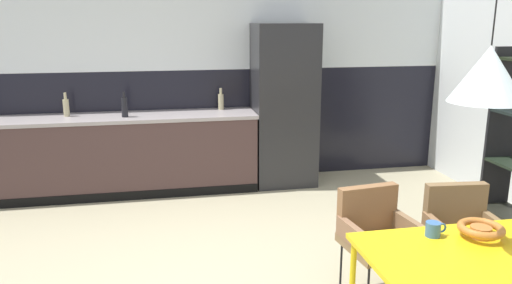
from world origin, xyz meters
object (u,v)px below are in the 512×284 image
refrigerator_column (284,106)px  mug_short_terracotta (433,229)px  armchair_facing_counter (375,229)px  fruit_bowl (481,229)px  bottle_oil_tall (124,107)px  pendant_lamp_over_table_near (488,74)px  bottle_vinegar_dark (66,107)px  armchair_far_side (462,227)px  bottle_wine_green (221,101)px

refrigerator_column → mug_short_terracotta: bearing=-88.6°
armchair_facing_counter → fruit_bowl: (0.33, -0.69, 0.27)m
armchair_facing_counter → bottle_oil_tall: bottle_oil_tall is taller
refrigerator_column → pendant_lamp_over_table_near: size_ratio=1.69×
refrigerator_column → fruit_bowl: refrigerator_column is taller
bottle_vinegar_dark → pendant_lamp_over_table_near: 4.50m
armchair_far_side → pendant_lamp_over_table_near: bearing=63.3°
bottle_vinegar_dark → bottle_wine_green: size_ratio=1.03×
armchair_facing_counter → mug_short_terracotta: size_ratio=6.14×
bottle_vinegar_dark → pendant_lamp_over_table_near: bearing=-53.5°
mug_short_terracotta → pendant_lamp_over_table_near: pendant_lamp_over_table_near is taller
armchair_facing_counter → bottle_vinegar_dark: 3.73m
armchair_far_side → bottle_vinegar_dark: bearing=-36.5°
bottle_vinegar_dark → bottle_oil_tall: bottle_oil_tall is taller
fruit_bowl → armchair_far_side: bearing=63.8°
bottle_vinegar_dark → bottle_oil_tall: 0.66m
armchair_facing_counter → armchair_far_side: bearing=165.2°
refrigerator_column → armchair_far_side: 2.83m
armchair_far_side → bottle_wine_green: 3.25m
armchair_facing_counter → bottle_vinegar_dark: (-2.50, 2.72, 0.50)m
armchair_facing_counter → pendant_lamp_over_table_near: 1.47m
refrigerator_column → mug_short_terracotta: 3.27m
refrigerator_column → fruit_bowl: 3.35m
armchair_far_side → bottle_wine_green: (-1.38, 2.90, 0.50)m
armchair_facing_counter → mug_short_terracotta: mug_short_terracotta is taller
armchair_facing_counter → pendant_lamp_over_table_near: (0.14, -0.86, 1.19)m
pendant_lamp_over_table_near → armchair_far_side: bearing=57.9°
armchair_facing_counter → bottle_oil_tall: (-1.86, 2.55, 0.51)m
refrigerator_column → bottle_oil_tall: size_ratio=6.72×
mug_short_terracotta → bottle_wine_green: 3.54m
refrigerator_column → bottle_wine_green: (-0.74, 0.18, 0.05)m
bottle_vinegar_dark → pendant_lamp_over_table_near: pendant_lamp_over_table_near is taller
mug_short_terracotta → bottle_vinegar_dark: 4.22m
bottle_vinegar_dark → pendant_lamp_over_table_near: size_ratio=0.24×
pendant_lamp_over_table_near → bottle_wine_green: bearing=103.6°
pendant_lamp_over_table_near → refrigerator_column: bearing=92.5°
fruit_bowl → bottle_oil_tall: (-2.19, 3.24, 0.24)m
bottle_oil_tall → armchair_facing_counter: bearing=-53.9°
armchair_far_side → bottle_wine_green: bottle_wine_green is taller
fruit_bowl → mug_short_terracotta: bearing=165.8°
pendant_lamp_over_table_near → bottle_vinegar_dark: bearing=126.5°
armchair_far_side → pendant_lamp_over_table_near: 1.50m
fruit_bowl → bottle_oil_tall: 3.91m
armchair_facing_counter → bottle_wine_green: bottle_wine_green is taller
armchair_facing_counter → bottle_vinegar_dark: bearing=-54.7°
armchair_far_side → bottle_oil_tall: size_ratio=2.79×
refrigerator_column → armchair_facing_counter: bearing=-89.7°
refrigerator_column → bottle_oil_tall: refrigerator_column is taller
armchair_facing_counter → fruit_bowl: fruit_bowl is taller
bottle_vinegar_dark → bottle_wine_green: (1.75, 0.10, -0.00)m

